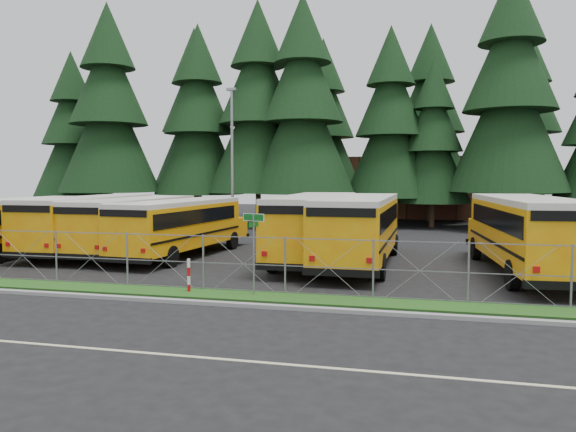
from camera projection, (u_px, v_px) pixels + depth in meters
The scene contains 28 objects.
ground at pixel (239, 286), 20.72m from camera, with size 120.00×120.00×0.00m, color black.
curb at pixel (208, 303), 17.72m from camera, with size 50.00×0.25×0.12m, color gray.
grass_verge at pixel (223, 295), 19.07m from camera, with size 50.00×1.40×0.06m, color #184213.
road_lane_line at pixel (128, 351), 12.97m from camera, with size 50.00×0.12×0.01m, color beige.
chainlink_fence at pixel (230, 263), 19.68m from camera, with size 44.00×0.10×2.00m, color gray, non-canonical shape.
brick_building at pixel (420, 187), 57.82m from camera, with size 22.00×10.00×6.00m, color brown.
bus_0 at pixel (22, 227), 29.19m from camera, with size 2.62×11.10×2.91m, color orange, non-canonical shape.
bus_1 at pixel (93, 224), 29.95m from camera, with size 2.70×11.44×3.00m, color orange, non-canonical shape.
bus_2 at pixel (138, 226), 29.33m from camera, with size 2.64×11.18×2.93m, color orange, non-canonical shape.
bus_3 at pixel (183, 229), 28.26m from camera, with size 2.58×10.95×2.87m, color orange, non-canonical shape.
bus_5 at pixel (316, 228), 26.68m from camera, with size 2.86×12.13×3.18m, color orange, non-canonical shape.
bus_6 at pixel (360, 231), 25.40m from camera, with size 2.85×12.07×3.17m, color orange, non-canonical shape.
bus_east at pixel (525, 236), 23.14m from camera, with size 2.89×12.25×3.21m, color orange, non-canonical shape.
street_sign at pixel (254, 236), 18.88m from camera, with size 0.81×0.53×2.81m.
striped_bollard at pixel (189, 276), 19.48m from camera, with size 0.11×0.11×1.20m, color #B20C0C.
light_standard at pixel (232, 156), 38.88m from camera, with size 0.70×0.35×10.14m.
conifer_0 at pixel (73, 137), 51.09m from camera, with size 6.97×6.97×15.41m, color black, non-canonical shape.
conifer_1 at pixel (109, 114), 47.48m from camera, with size 8.45×8.45×18.69m, color black, non-canonical shape.
conifer_2 at pixel (199, 124), 48.51m from camera, with size 7.76×7.76×17.16m, color black, non-canonical shape.
conifer_3 at pixel (258, 113), 46.39m from camera, with size 8.40×8.40×18.57m, color black, non-canonical shape.
conifer_4 at pixel (303, 111), 44.40m from camera, with size 8.34×8.34×18.45m, color black, non-canonical shape.
conifer_5 at pixel (390, 127), 45.44m from camera, with size 7.33×7.33×16.20m, color black, non-canonical shape.
conifer_6 at pixel (433, 144), 44.51m from camera, with size 6.03×6.03×13.34m, color black, non-canonical shape.
conifer_7 at pixel (510, 99), 41.92m from camera, with size 8.94×8.94×19.77m, color black, non-canonical shape.
conifer_10 at pixel (195, 123), 57.12m from camera, with size 8.63×8.63×19.08m, color black, non-canonical shape.
conifer_11 at pixel (323, 129), 54.09m from camera, with size 7.82×7.82×17.28m, color black, non-canonical shape.
conifer_12 at pixel (430, 123), 50.38m from camera, with size 8.00×8.00×17.69m, color black, non-canonical shape.
conifer_13 at pixel (525, 124), 49.54m from camera, with size 7.90×7.90×17.47m, color black, non-canonical shape.
Camera 1 is at (6.66, -19.46, 4.04)m, focal length 35.00 mm.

